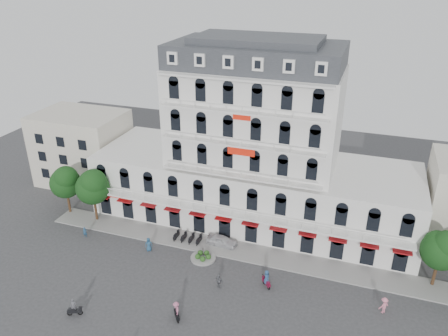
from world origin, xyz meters
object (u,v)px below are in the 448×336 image
at_px(rider_west, 74,308).
at_px(rider_center, 176,310).
at_px(parked_car, 222,241).
at_px(rider_east, 266,279).

relative_size(rider_west, rider_center, 0.95).
bearing_deg(parked_car, rider_west, 152.31).
distance_m(rider_west, rider_center, 10.91).
xyz_separation_m(rider_east, rider_center, (-7.64, -8.03, 0.06)).
bearing_deg(rider_center, parked_car, 143.18).
bearing_deg(parked_car, rider_east, -124.46).
relative_size(parked_car, rider_center, 1.86).
bearing_deg(rider_east, rider_west, 78.10).
bearing_deg(rider_center, rider_west, -110.27).
distance_m(rider_east, rider_center, 11.08).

